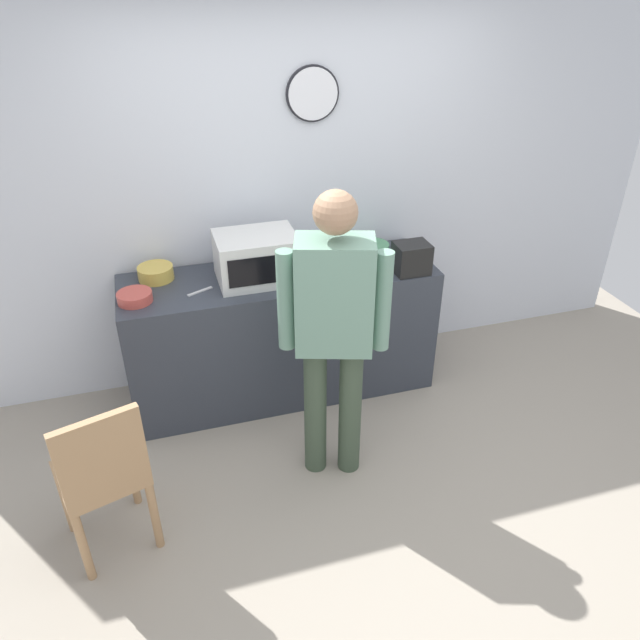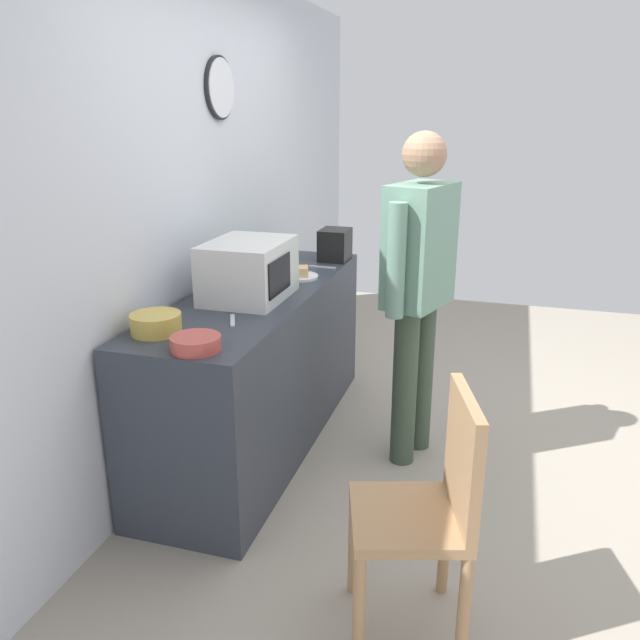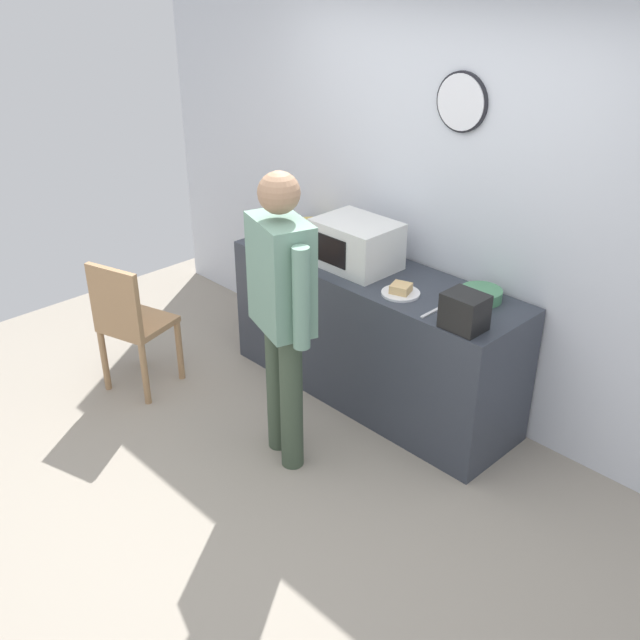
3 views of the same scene
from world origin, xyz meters
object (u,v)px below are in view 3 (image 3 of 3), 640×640
at_px(sandwich_plate, 401,291).
at_px(fork_utensil, 431,312).
at_px(toaster, 465,312).
at_px(person_standing, 282,302).
at_px(salad_bowl, 481,295).
at_px(cereal_bowl, 268,234).
at_px(mixing_bowl, 310,228).
at_px(spoon_utensil, 307,252).
at_px(wooden_chair, 130,321).
at_px(microwave, 356,244).

distance_m(sandwich_plate, fork_utensil, 0.28).
height_order(toaster, person_standing, person_standing).
bearing_deg(fork_utensil, salad_bowl, 74.89).
bearing_deg(toaster, sandwich_plate, 171.10).
bearing_deg(sandwich_plate, salad_bowl, 37.02).
height_order(salad_bowl, toaster, toaster).
bearing_deg(cereal_bowl, mixing_bowl, 61.93).
bearing_deg(spoon_utensil, salad_bowl, 11.02).
distance_m(fork_utensil, spoon_utensil, 1.13).
relative_size(toaster, person_standing, 0.13).
xyz_separation_m(fork_utensil, person_standing, (-0.50, -0.66, 0.11)).
xyz_separation_m(sandwich_plate, spoon_utensil, (-0.84, 0.04, -0.02)).
relative_size(cereal_bowl, wooden_chair, 0.22).
distance_m(toaster, fork_utensil, 0.25).
xyz_separation_m(sandwich_plate, fork_utensil, (0.28, -0.06, -0.02)).
bearing_deg(microwave, fork_utensil, -13.29).
bearing_deg(sandwich_plate, fork_utensil, -12.80).
relative_size(cereal_bowl, spoon_utensil, 1.22).
bearing_deg(salad_bowl, spoon_utensil, -168.98).
relative_size(microwave, fork_utensil, 2.94).
bearing_deg(mixing_bowl, salad_bowl, -0.72).
height_order(mixing_bowl, wooden_chair, mixing_bowl).
height_order(mixing_bowl, person_standing, person_standing).
distance_m(salad_bowl, mixing_bowl, 1.46).
distance_m(salad_bowl, fork_utensil, 0.35).
height_order(microwave, sandwich_plate, microwave).
distance_m(salad_bowl, cereal_bowl, 1.62).
height_order(cereal_bowl, person_standing, person_standing).
height_order(microwave, fork_utensil, microwave).
distance_m(mixing_bowl, fork_utensil, 1.41).
height_order(sandwich_plate, spoon_utensil, sandwich_plate).
xyz_separation_m(cereal_bowl, spoon_utensil, (0.38, 0.01, -0.03)).
height_order(sandwich_plate, mixing_bowl, mixing_bowl).
distance_m(fork_utensil, wooden_chair, 2.01).
bearing_deg(spoon_utensil, wooden_chair, -121.84).
height_order(salad_bowl, wooden_chair, salad_bowl).
distance_m(microwave, fork_utensil, 0.78).
xyz_separation_m(microwave, sandwich_plate, (0.47, -0.11, -0.13)).
distance_m(microwave, person_standing, 0.87).
bearing_deg(wooden_chair, microwave, 47.23).
bearing_deg(microwave, cereal_bowl, -173.89).
bearing_deg(microwave, wooden_chair, -132.77).
bearing_deg(mixing_bowl, spoon_utensil, -46.24).
xyz_separation_m(cereal_bowl, mixing_bowl, (0.14, 0.26, 0.01)).
distance_m(mixing_bowl, toaster, 1.64).
height_order(microwave, toaster, microwave).
bearing_deg(person_standing, wooden_chair, -168.70).
height_order(toaster, spoon_utensil, toaster).
bearing_deg(toaster, wooden_chair, -155.67).
xyz_separation_m(toaster, spoon_utensil, (-1.35, 0.12, -0.10)).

